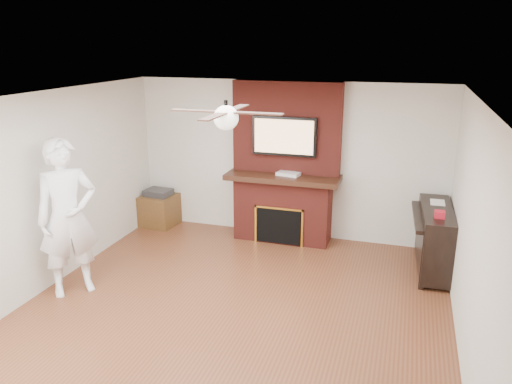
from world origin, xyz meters
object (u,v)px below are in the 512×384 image
(fireplace, at_px, (284,179))
(piano, at_px, (434,238))
(side_table, at_px, (159,209))
(person, at_px, (68,218))

(fireplace, bearing_deg, piano, -13.51)
(fireplace, relative_size, side_table, 3.92)
(piano, bearing_deg, person, -158.17)
(side_table, relative_size, piano, 0.46)
(side_table, xyz_separation_m, piano, (4.48, -0.48, 0.19))
(person, height_order, piano, person)
(person, relative_size, side_table, 3.12)
(person, xyz_separation_m, piano, (4.38, 2.00, -0.51))
(side_table, distance_m, piano, 4.51)
(side_table, bearing_deg, person, -83.03)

